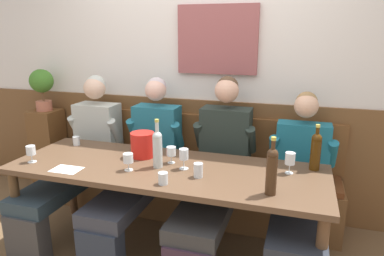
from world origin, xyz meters
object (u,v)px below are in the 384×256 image
Objects in this scene: person_center_left_seat at (143,161)px; person_center_right_seat at (300,187)px; wine_bottle_clear_water at (316,150)px; wine_glass_center_rear at (290,159)px; wine_glass_near_bucket at (128,159)px; potted_plant at (42,85)px; dining_table at (166,176)px; person_right_seat at (80,152)px; water_tumbler_center at (198,170)px; wine_glass_by_bottle at (171,152)px; wine_bottle_amber_mid at (157,148)px; ice_bucket at (143,145)px; wall_bench at (192,187)px; water_tumbler_right at (76,141)px; person_left_seat at (217,167)px; water_tumbler_left at (163,178)px; wine_glass_right_end at (184,155)px; wine_glass_center_front at (31,151)px; wine_bottle_green_tall at (272,170)px.

person_center_left_seat is 1.30m from person_center_right_seat.
wine_bottle_clear_water is 0.21m from wine_glass_center_rear.
potted_plant is at bearing 149.02° from wine_glass_near_bucket.
dining_table is 0.46m from person_center_left_seat.
person_right_seat is 1.33m from water_tumbler_center.
wine_glass_by_bottle is at bearing 80.94° from dining_table.
ice_bucket is at bearing 139.12° from wine_bottle_amber_mid.
person_center_left_seat is at bearing -134.26° from wall_bench.
dining_table is 0.98m from water_tumbler_right.
water_tumbler_left is (-0.21, -0.62, 0.12)m from person_left_seat.
person_left_seat is 0.62m from wine_glass_center_rear.
person_left_seat is 3.96× the size of wine_bottle_clear_water.
person_right_seat is at bearing 166.40° from ice_bucket.
water_tumbler_right is (-0.94, 0.24, 0.11)m from dining_table.
ice_bucket is 0.42m from wine_glass_right_end.
person_center_right_seat is (0.96, -0.39, 0.30)m from wall_bench.
person_center_left_seat is at bearing 38.19° from wine_glass_center_front.
wine_bottle_green_tall reaches higher than wine_glass_by_bottle.
potted_plant is (-1.36, 0.54, 0.34)m from ice_bucket.
wine_glass_center_front is 1.30m from water_tumbler_center.
water_tumbler_center is (-0.76, -0.38, -0.10)m from wine_bottle_clear_water.
water_tumbler_right is 1.17m from water_tumbler_left.
dining_table is at bearing -30.90° from ice_bucket.
water_tumbler_left is at bearing -146.77° from person_center_right_seat.
wine_glass_center_rear is (1.84, -0.18, 0.20)m from person_right_seat.
potted_plant reaches higher than wine_glass_center_front.
person_center_left_seat reaches higher than person_center_right_seat.
wine_bottle_green_tall is (1.75, -0.56, 0.25)m from person_right_seat.
person_center_left_seat is 0.65m from person_left_seat.
dining_table is at bearing -90.00° from wall_bench.
wine_bottle_amber_mid is at bearing -24.47° from potted_plant.
wine_glass_center_rear is 0.36× the size of potted_plant.
person_right_seat reaches higher than wine_bottle_amber_mid.
wall_bench is 0.87m from wine_glass_right_end.
person_right_seat reaches higher than wall_bench.
wine_glass_near_bucket is at bearing -158.40° from wine_glass_right_end.
wine_bottle_amber_mid is 0.14m from wine_glass_by_bottle.
wine_glass_right_end is at bearing -32.93° from person_center_left_seat.
ice_bucket is (0.71, -0.17, 0.19)m from person_right_seat.
ice_bucket is at bearing -13.60° from person_right_seat.
water_tumbler_left is (-0.86, -0.56, 0.19)m from person_center_right_seat.
person_center_left_seat is 0.27m from ice_bucket.
person_left_seat is at bearing -0.03° from person_right_seat.
water_tumbler_left is 0.19× the size of potted_plant.
wine_glass_center_front is (-1.97, -0.49, 0.23)m from person_center_right_seat.
water_tumbler_left is (0.33, -0.15, -0.05)m from wine_glass_near_bucket.
water_tumbler_left is (-0.68, -0.06, -0.12)m from wine_bottle_green_tall.
wine_glass_by_bottle is (-0.30, -0.24, 0.17)m from person_left_seat.
wine_bottle_green_tall is at bearing -14.05° from wine_bottle_amber_mid.
wine_glass_near_bucket is at bearing -76.54° from person_center_left_seat.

